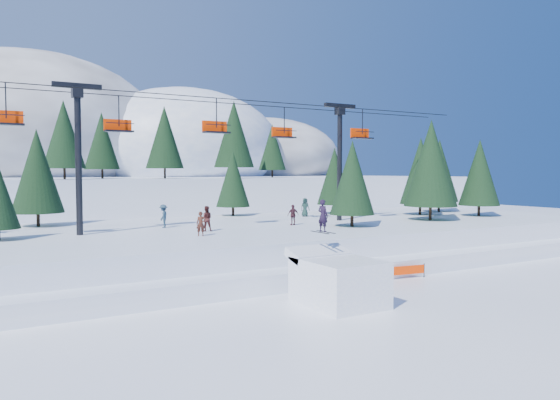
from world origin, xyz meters
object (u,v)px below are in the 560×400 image
jump_kicker (338,280)px  banner_far (424,264)px  chairlift (210,139)px  banner_near (406,270)px

jump_kicker → banner_far: jump_kicker is taller
chairlift → banner_far: (10.46, -12.15, -8.78)m
banner_near → banner_far: 3.02m
banner_near → banner_far: same height
chairlift → banner_far: bearing=-49.3°
jump_kicker → banner_near: bearing=22.4°
chairlift → banner_near: 17.72m
chairlift → banner_far: size_ratio=16.28×
jump_kicker → chairlift: bearing=89.7°
jump_kicker → banner_far: 11.46m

